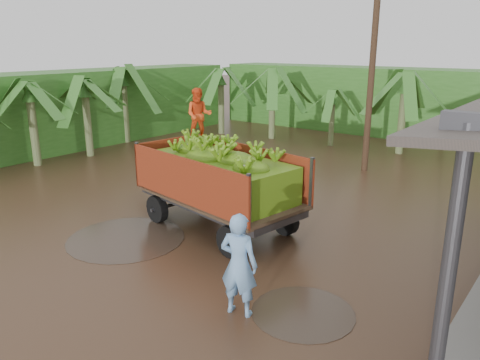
% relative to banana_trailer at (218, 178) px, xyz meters
% --- Properties ---
extents(ground, '(100.00, 100.00, 0.00)m').
position_rel_banana_trailer_xyz_m(ground, '(1.31, 0.40, -1.41)').
color(ground, black).
rests_on(ground, ground).
extents(hedge_north, '(22.00, 3.00, 3.60)m').
position_rel_banana_trailer_xyz_m(hedge_north, '(-0.69, 16.40, 0.39)').
color(hedge_north, '#2D661E').
rests_on(hedge_north, ground).
extents(hedge_west, '(3.00, 18.00, 3.60)m').
position_rel_banana_trailer_xyz_m(hedge_west, '(-12.69, 4.40, 0.39)').
color(hedge_west, '#2D661E').
rests_on(hedge_west, ground).
extents(banana_trailer, '(6.57, 2.96, 3.67)m').
position_rel_banana_trailer_xyz_m(banana_trailer, '(0.00, 0.00, 0.00)').
color(banana_trailer, '#B53619').
rests_on(banana_trailer, ground).
extents(man_blue, '(0.81, 0.63, 1.99)m').
position_rel_banana_trailer_xyz_m(man_blue, '(3.04, -3.00, -0.41)').
color(man_blue, '#7AABE0').
rests_on(man_blue, ground).
extents(utility_pole, '(1.20, 0.24, 8.00)m').
position_rel_banana_trailer_xyz_m(utility_pole, '(0.67, 8.17, 2.65)').
color(utility_pole, '#47301E').
rests_on(utility_pole, ground).
extents(banana_plants, '(24.34, 20.63, 4.00)m').
position_rel_banana_trailer_xyz_m(banana_plants, '(-4.91, 6.48, 0.40)').
color(banana_plants, '#2D661E').
rests_on(banana_plants, ground).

